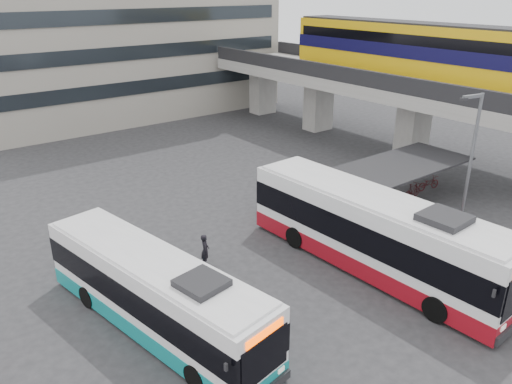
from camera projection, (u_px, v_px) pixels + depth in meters
ground at (322, 276)px, 22.33m from camera, size 120.00×120.00×0.00m
viaduct at (390, 69)px, 37.24m from camera, size 8.00×32.00×9.68m
bike_shelter at (393, 182)px, 28.72m from camera, size 10.00×4.00×2.54m
road_markings at (413, 286)px, 21.53m from camera, size 0.15×7.60×0.01m
bus_main at (373, 233)px, 22.32m from camera, size 3.41×13.02×3.82m
bus_teal at (154, 293)px, 18.44m from camera, size 4.26×11.23×3.25m
pedestrian at (205, 250)px, 22.86m from camera, size 0.62×0.69×1.58m
lamp_post at (469, 164)px, 23.19m from camera, size 1.33×0.41×7.63m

